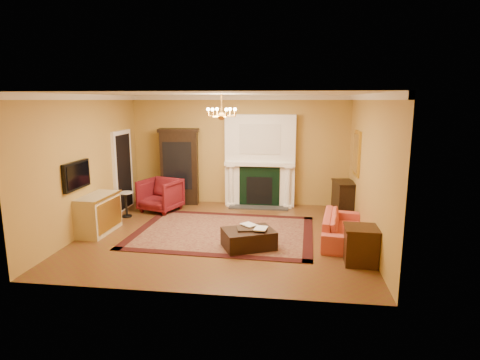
% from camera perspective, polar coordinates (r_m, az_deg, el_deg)
% --- Properties ---
extents(floor, '(6.00, 5.50, 0.02)m').
position_cam_1_polar(floor, '(8.84, -2.49, -7.77)').
color(floor, brown).
rests_on(floor, ground).
extents(ceiling, '(6.00, 5.50, 0.02)m').
position_cam_1_polar(ceiling, '(8.35, -2.67, 12.20)').
color(ceiling, white).
rests_on(ceiling, wall_back).
extents(wall_back, '(6.00, 0.02, 3.00)m').
position_cam_1_polar(wall_back, '(11.17, -0.12, 4.23)').
color(wall_back, '#B1883F').
rests_on(wall_back, floor).
extents(wall_front, '(6.00, 0.02, 3.00)m').
position_cam_1_polar(wall_front, '(5.82, -7.29, -2.49)').
color(wall_front, '#B1883F').
rests_on(wall_front, floor).
extents(wall_left, '(0.02, 5.50, 3.00)m').
position_cam_1_polar(wall_left, '(9.46, -20.85, 2.19)').
color(wall_left, '#B1883F').
rests_on(wall_left, floor).
extents(wall_right, '(0.02, 5.50, 3.00)m').
position_cam_1_polar(wall_right, '(8.48, 17.89, 1.41)').
color(wall_right, '#B1883F').
rests_on(wall_right, floor).
extents(fireplace, '(1.90, 0.70, 2.50)m').
position_cam_1_polar(fireplace, '(10.96, 2.87, 2.47)').
color(fireplace, white).
rests_on(fireplace, wall_back).
extents(crown_molding, '(6.00, 5.50, 0.12)m').
position_cam_1_polar(crown_molding, '(9.30, -1.61, 11.69)').
color(crown_molding, white).
rests_on(crown_molding, ceiling).
extents(doorway, '(0.08, 1.05, 2.10)m').
position_cam_1_polar(doorway, '(11.01, -16.30, 1.28)').
color(doorway, white).
rests_on(doorway, wall_left).
extents(tv_panel, '(0.09, 0.95, 0.58)m').
position_cam_1_polar(tv_panel, '(8.94, -22.22, 0.62)').
color(tv_panel, black).
rests_on(tv_panel, wall_left).
extents(gilt_mirror, '(0.06, 0.76, 1.05)m').
position_cam_1_polar(gilt_mirror, '(9.82, 16.26, 3.68)').
color(gilt_mirror, gold).
rests_on(gilt_mirror, wall_right).
extents(chandelier, '(0.63, 0.55, 0.53)m').
position_cam_1_polar(chandelier, '(8.36, -2.64, 9.45)').
color(chandelier, gold).
rests_on(chandelier, ceiling).
extents(oriental_rug, '(4.02, 3.08, 0.02)m').
position_cam_1_polar(oriental_rug, '(8.96, -2.37, -7.39)').
color(oriental_rug, '#420E16').
rests_on(oriental_rug, floor).
extents(china_cabinet, '(1.06, 0.59, 2.02)m').
position_cam_1_polar(china_cabinet, '(11.31, -8.56, 1.68)').
color(china_cabinet, black).
rests_on(china_cabinet, floor).
extents(wingback_armchair, '(1.13, 1.10, 0.94)m').
position_cam_1_polar(wingback_armchair, '(10.71, -11.27, -1.90)').
color(wingback_armchair, maroon).
rests_on(wingback_armchair, floor).
extents(pedestal_table, '(0.36, 0.36, 0.64)m').
position_cam_1_polar(pedestal_table, '(10.39, -15.89, -3.10)').
color(pedestal_table, black).
rests_on(pedestal_table, floor).
extents(commode, '(0.58, 1.16, 0.85)m').
position_cam_1_polar(commode, '(9.35, -19.53, -4.58)').
color(commode, '#C1B88D').
rests_on(commode, floor).
extents(coral_sofa, '(0.81, 1.97, 0.75)m').
position_cam_1_polar(coral_sofa, '(8.60, 14.35, -5.98)').
color(coral_sofa, '#BE5C3C').
rests_on(coral_sofa, floor).
extents(end_table, '(0.58, 0.58, 0.65)m').
position_cam_1_polar(end_table, '(7.54, 16.82, -9.00)').
color(end_table, black).
rests_on(end_table, floor).
extents(console_table, '(0.55, 0.82, 0.85)m').
position_cam_1_polar(console_table, '(10.40, 14.54, -2.68)').
color(console_table, black).
rests_on(console_table, floor).
extents(leather_ottoman, '(1.17, 1.04, 0.36)m').
position_cam_1_polar(leather_ottoman, '(7.98, 1.23, -8.32)').
color(leather_ottoman, black).
rests_on(leather_ottoman, oriental_rug).
extents(ottoman_tray, '(0.53, 0.45, 0.03)m').
position_cam_1_polar(ottoman_tray, '(7.95, 1.26, -6.92)').
color(ottoman_tray, black).
rests_on(ottoman_tray, leather_ottoman).
extents(book_a, '(0.18, 0.18, 0.31)m').
position_cam_1_polar(book_a, '(7.97, 0.64, -5.60)').
color(book_a, gray).
rests_on(book_a, ottoman_tray).
extents(book_b, '(0.24, 0.06, 0.32)m').
position_cam_1_polar(book_b, '(7.85, 2.14, -5.81)').
color(book_b, gray).
rests_on(book_b, ottoman_tray).
extents(topiary_left, '(0.17, 0.17, 0.47)m').
position_cam_1_polar(topiary_left, '(10.94, -0.33, 4.00)').
color(topiary_left, gray).
rests_on(topiary_left, fireplace).
extents(topiary_right, '(0.15, 0.15, 0.40)m').
position_cam_1_polar(topiary_right, '(10.85, 6.91, 3.68)').
color(topiary_right, gray).
rests_on(topiary_right, fireplace).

